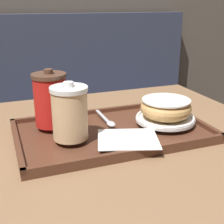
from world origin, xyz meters
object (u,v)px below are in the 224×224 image
donut_chocolate_glazed (166,108)px  coffee_cup_rear (50,99)px  spoon (108,122)px  coffee_cup_front (70,112)px

donut_chocolate_glazed → coffee_cup_rear: bearing=164.6°
coffee_cup_rear → spoon: (0.14, -0.05, -0.07)m
coffee_cup_front → coffee_cup_rear: 0.11m
coffee_cup_front → coffee_cup_rear: (-0.03, 0.10, 0.01)m
donut_chocolate_glazed → coffee_cup_front: bearing=-175.9°
coffee_cup_front → spoon: 0.14m
coffee_cup_front → donut_chocolate_glazed: coffee_cup_front is taller
donut_chocolate_glazed → spoon: 0.16m
coffee_cup_front → coffee_cup_rear: size_ratio=0.92×
coffee_cup_rear → spoon: bearing=-17.4°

